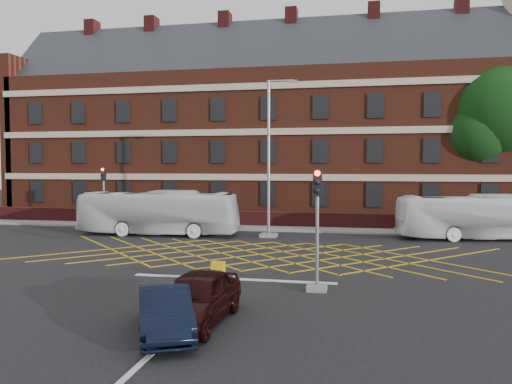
% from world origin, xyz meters
% --- Properties ---
extents(ground, '(120.00, 120.00, 0.00)m').
position_xyz_m(ground, '(0.00, 0.00, 0.00)').
color(ground, black).
rests_on(ground, ground).
extents(victorian_building, '(51.00, 12.17, 20.40)m').
position_xyz_m(victorian_building, '(0.25, 22.00, 7.84)').
color(victorian_building, '#5C2617').
rests_on(victorian_building, ground).
extents(boundary_wall, '(56.00, 0.50, 1.10)m').
position_xyz_m(boundary_wall, '(0.00, 13.00, 0.55)').
color(boundary_wall, '#4E1515').
rests_on(boundary_wall, ground).
extents(far_pavement, '(60.00, 3.00, 0.12)m').
position_xyz_m(far_pavement, '(0.00, 12.00, 0.06)').
color(far_pavement, slate).
rests_on(far_pavement, ground).
extents(box_junction_hatching, '(8.22, 8.22, 0.02)m').
position_xyz_m(box_junction_hatching, '(0.00, 2.00, 0.01)').
color(box_junction_hatching, '#CC990C').
rests_on(box_junction_hatching, ground).
extents(stop_line, '(8.00, 0.30, 0.02)m').
position_xyz_m(stop_line, '(0.00, -3.50, 0.01)').
color(stop_line, silver).
rests_on(stop_line, ground).
extents(centre_line, '(0.15, 14.00, 0.02)m').
position_xyz_m(centre_line, '(0.00, -10.00, 0.01)').
color(centre_line, silver).
rests_on(centre_line, ground).
extents(bus_left, '(10.17, 2.55, 2.82)m').
position_xyz_m(bus_left, '(-7.61, 7.60, 1.41)').
color(bus_left, silver).
rests_on(bus_left, ground).
extents(bus_right, '(9.88, 3.61, 2.69)m').
position_xyz_m(bus_right, '(11.91, 9.45, 1.34)').
color(bus_right, white).
rests_on(bus_right, ground).
extents(car_navy, '(2.76, 3.94, 1.23)m').
position_xyz_m(car_navy, '(-0.22, -9.95, 0.62)').
color(car_navy, black).
rests_on(car_navy, ground).
extents(car_maroon, '(1.91, 4.30, 1.44)m').
position_xyz_m(car_maroon, '(0.30, -8.92, 0.72)').
color(car_maroon, black).
rests_on(car_maroon, ground).
extents(deciduous_tree, '(7.52, 7.23, 11.95)m').
position_xyz_m(deciduous_tree, '(14.70, 17.95, 7.81)').
color(deciduous_tree, black).
rests_on(deciduous_tree, ground).
extents(traffic_light_near, '(0.70, 0.70, 4.27)m').
position_xyz_m(traffic_light_near, '(3.32, -4.65, 1.76)').
color(traffic_light_near, slate).
rests_on(traffic_light_near, ground).
extents(traffic_light_far, '(0.70, 0.70, 4.27)m').
position_xyz_m(traffic_light_far, '(-12.71, 10.15, 1.76)').
color(traffic_light_far, slate).
rests_on(traffic_light_far, ground).
extents(street_lamp, '(2.25, 1.00, 9.57)m').
position_xyz_m(street_lamp, '(-0.54, 8.08, 3.35)').
color(street_lamp, slate).
rests_on(street_lamp, ground).
extents(direction_signs, '(1.10, 0.16, 2.20)m').
position_xyz_m(direction_signs, '(-13.51, 12.05, 1.38)').
color(direction_signs, gray).
rests_on(direction_signs, ground).
extents(utility_cabinet, '(0.44, 0.41, 0.91)m').
position_xyz_m(utility_cabinet, '(-0.20, -4.86, 0.46)').
color(utility_cabinet, '#E3AF0D').
rests_on(utility_cabinet, ground).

